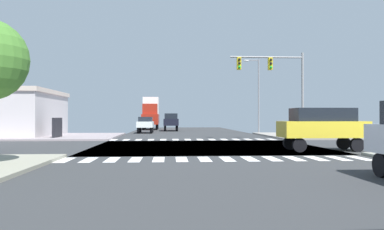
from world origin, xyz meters
name	(u,v)px	position (x,y,z in m)	size (l,w,h in m)	color
ground	(205,147)	(0.00, 0.00, -0.03)	(90.00, 90.00, 0.05)	#303234
sidewalk_corner_ne	(327,136)	(13.00, 12.00, 0.07)	(12.00, 12.00, 0.14)	gray
sidewalk_corner_nw	(53,136)	(-13.00, 12.00, 0.07)	(12.00, 12.00, 0.14)	gray
crosswalk_near	(216,159)	(-0.25, -7.30, 0.00)	(13.50, 2.00, 0.01)	white
crosswalk_far	(194,140)	(-0.25, 7.30, 0.00)	(13.50, 2.00, 0.01)	white
traffic_signal_mast	(276,75)	(6.52, 7.00, 5.29)	(6.16, 0.55, 7.20)	gray
street_lamp	(257,89)	(7.46, 17.88, 4.93)	(1.78, 0.32, 8.28)	gray
sedan_nearside_1	(146,123)	(-5.00, 20.63, 1.12)	(1.80, 4.30, 1.88)	black
suv_queued_2	(171,121)	(-2.00, 27.33, 1.39)	(1.96, 4.60, 2.34)	black
suv_trailing_4	(322,125)	(6.11, -3.50, 1.39)	(4.60, 1.96, 2.34)	black
box_truck_outer_1	(151,112)	(-5.00, 33.87, 2.56)	(2.40, 7.20, 4.85)	black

